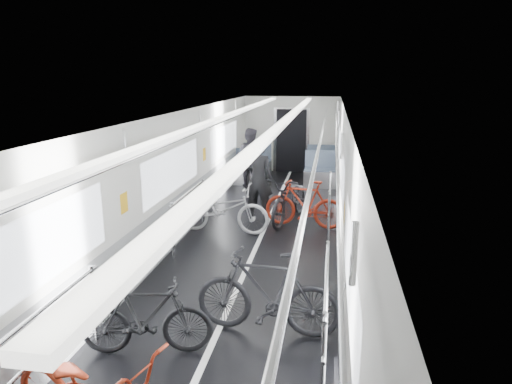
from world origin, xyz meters
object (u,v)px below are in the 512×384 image
Objects in this scene: bike_left_mid at (146,317)px; bike_right_near at (267,292)px; bike_aisle at (290,198)px; person_standing at (259,179)px; person_seated at (250,157)px; bike_left_far at (223,209)px; bike_right_far at (304,204)px.

bike_right_near reaches higher than bike_left_mid.
bike_right_near is 4.41m from bike_aisle.
bike_left_mid is at bearing 90.32° from person_standing.
bike_aisle is 1.17× the size of person_seated.
bike_left_mid is 4.13m from bike_left_far.
bike_left_mid is 0.90× the size of bike_right_far.
bike_right_near is at bearing 115.97° from person_seated.
bike_right_far is at bearing 161.87° from person_standing.
bike_left_far is 1.06× the size of person_standing.
bike_left_far is at bearing -61.13° from bike_right_far.
bike_left_far is 3.75m from bike_right_near.
bike_left_far is 1.13× the size of bike_right_far.
bike_aisle is (-0.32, 0.34, 0.01)m from bike_right_far.
person_standing reaches higher than bike_left_far.
person_seated is at bearing 6.02° from bike_left_far.
bike_right_far is 0.94× the size of person_standing.
bike_right_near is at bearing 105.52° from person_standing.
person_seated is at bearing 130.28° from bike_aisle.
bike_left_mid is at bearing 106.24° from person_seated.
person_standing reaches higher than bike_right_near.
bike_left_far is at bearing 106.64° from person_seated.
bike_left_mid is 0.84× the size of bike_right_near.
person_standing is at bearing 118.01° from person_seated.
bike_left_far is 1.55m from bike_aisle.
bike_right_near reaches higher than bike_right_far.
bike_right_far is 1.00× the size of person_seated.
bike_right_far is at bearing -27.90° from bike_left_mid.
bike_left_mid is 0.90× the size of person_seated.
bike_right_far is at bearing -179.54° from bike_right_near.
bike_left_mid is at bearing -8.87° from bike_right_far.
bike_right_far reaches higher than bike_left_far.
bike_left_far is at bearing -155.30° from bike_right_near.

